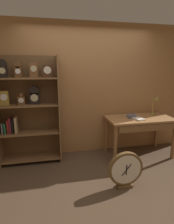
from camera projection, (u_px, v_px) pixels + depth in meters
ground_plane at (106, 191)px, 2.59m from camera, size 10.00×10.00×0.00m
back_wood_panel at (87, 91)px, 3.59m from camera, size 4.80×0.05×2.60m
bookshelf at (28, 108)px, 3.22m from camera, size 1.10×0.38×1.96m
workbench at (140, 122)px, 3.51m from camera, size 1.30×0.68×0.79m
desk_lamp at (155, 104)px, 3.65m from camera, size 0.18×0.18×0.42m
toolbox_small at (131, 116)px, 3.49m from camera, size 0.15×0.11×0.07m
open_repair_manual at (139, 119)px, 3.38m from camera, size 0.20×0.25×0.02m
round_clock_large at (125, 170)px, 2.61m from camera, size 0.52×0.11×0.56m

